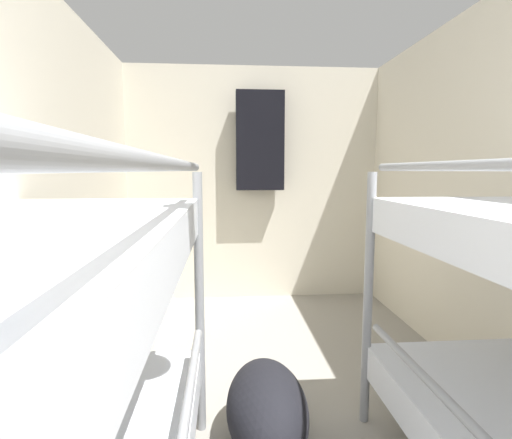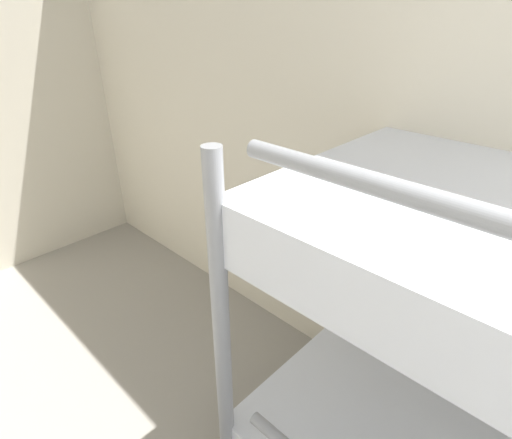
{
  "view_description": "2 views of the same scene",
  "coord_description": "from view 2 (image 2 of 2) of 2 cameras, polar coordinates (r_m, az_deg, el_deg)",
  "views": [
    {
      "loc": [
        -0.29,
        0.51,
        1.24
      ],
      "look_at": [
        -0.09,
        2.99,
        0.94
      ],
      "focal_mm": 28.0,
      "sensor_mm": 36.0,
      "label": 1
    },
    {
      "loc": [
        -0.08,
        1.74,
        1.48
      ],
      "look_at": [
        0.72,
        2.5,
        0.89
      ],
      "focal_mm": 28.0,
      "sensor_mm": 36.0,
      "label": 2
    }
  ],
  "objects": [
    {
      "name": "wall_right",
      "position": [
        1.42,
        24.95,
        10.43
      ],
      "size": [
        0.06,
        4.47,
        2.22
      ],
      "color": "beige",
      "rests_on": "ground_plane"
    }
  ]
}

